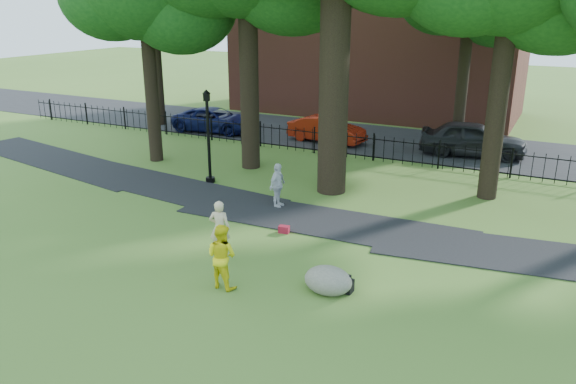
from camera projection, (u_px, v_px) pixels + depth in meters
The scene contains 15 objects.
ground at pixel (236, 261), 15.93m from camera, with size 120.00×120.00×0.00m, color #446A25.
footpath at pixel (323, 222), 18.79m from camera, with size 36.00×2.60×0.03m, color black.
street at pixel (398, 142), 29.43m from camera, with size 80.00×7.00×0.02m, color black.
iron_fence at pixel (373, 148), 25.86m from camera, with size 44.00×0.04×1.20m.
brick_building at pixel (379, 18), 35.98m from camera, with size 18.00×8.00×12.00m, color brown.
woman at pixel (220, 228), 16.08m from camera, with size 0.61×0.40×1.66m, color beige.
man at pixel (222, 256), 14.25m from camera, with size 0.83×0.65×1.72m, color yellow.
pedestrian at pixel (277, 186), 19.90m from camera, with size 0.94×0.39×1.61m, color silver.
boulder at pixel (328, 278), 14.15m from camera, with size 1.25×0.94×0.73m, color #676456.
lamppost at pixel (208, 138), 22.34m from camera, with size 0.37×0.37×3.77m.
backpack at pixel (344, 285), 14.22m from camera, with size 0.46×0.28×0.34m, color black.
red_bag at pixel (284, 229), 17.85m from camera, with size 0.33×0.21×0.23m, color maroon.
red_sedan at pixel (327, 129), 29.30m from camera, with size 1.43×4.11×1.35m, color maroon.
navy_van at pixel (215, 120), 31.71m from camera, with size 2.21×4.79×1.33m, color #0D1242.
grey_car at pixel (473, 139), 26.61m from camera, with size 1.96×4.87×1.66m, color black.
Camera 1 is at (7.88, -12.20, 6.98)m, focal length 35.00 mm.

